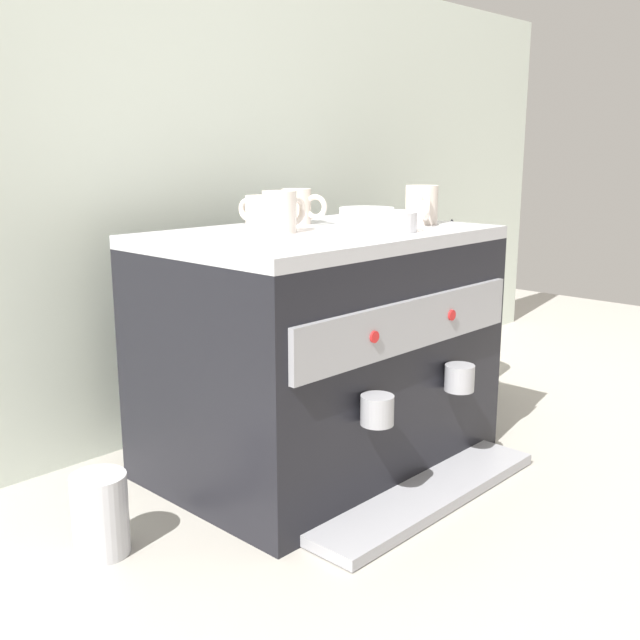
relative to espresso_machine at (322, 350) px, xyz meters
The scene contains 11 objects.
ground_plane 0.23m from the espresso_machine, 90.00° to the left, with size 4.00×4.00×0.00m, color #9E998E.
tiled_backsplash_wall 0.46m from the espresso_machine, 90.00° to the left, with size 2.80×0.03×1.04m, color silver.
espresso_machine is the anchor object (origin of this frame).
ceramic_cup_0 0.31m from the espresso_machine, 97.21° to the left, with size 0.07×0.10×0.06m.
ceramic_cup_1 0.30m from the espresso_machine, 63.96° to the left, with size 0.06×0.10×0.07m.
ceramic_cup_2 0.29m from the espresso_machine, 157.94° to the left, with size 0.10×0.06×0.08m.
ceramic_cup_3 0.37m from the espresso_machine, 15.64° to the right, with size 0.09×0.09×0.08m.
ceramic_bowl_0 0.30m from the espresso_machine, ahead, with size 0.11×0.11×0.03m.
ceramic_bowl_1 0.28m from the espresso_machine, 54.52° to the right, with size 0.12×0.12×0.04m.
coffee_grinder 0.54m from the espresso_machine, ahead, with size 0.14×0.14×0.45m.
milk_pitcher 0.52m from the espresso_machine, behind, with size 0.09×0.09×0.13m, color #B7B7BC.
Camera 1 is at (-1.04, -0.98, 0.62)m, focal length 42.07 mm.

